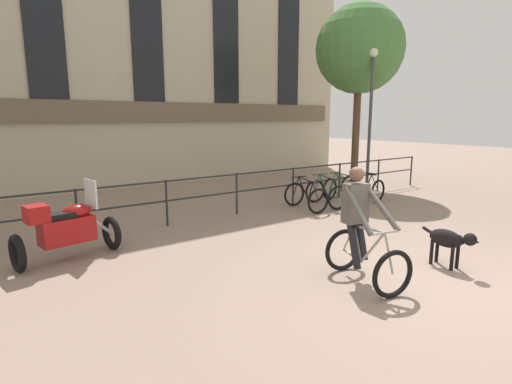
% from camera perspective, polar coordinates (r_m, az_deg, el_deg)
% --- Properties ---
extents(ground_plane, '(60.00, 60.00, 0.00)m').
position_cam_1_polar(ground_plane, '(6.63, 23.28, -11.66)').
color(ground_plane, gray).
extents(canal_railing, '(15.05, 0.05, 1.05)m').
position_cam_1_polar(canal_railing, '(9.99, -2.79, 0.76)').
color(canal_railing, '#232326').
rests_on(canal_railing, ground_plane).
extents(building_facade, '(18.00, 0.72, 10.97)m').
position_cam_1_polar(building_facade, '(15.33, -15.83, 21.71)').
color(building_facade, '#BCB299').
rests_on(building_facade, ground_plane).
extents(cyclist_with_bike, '(0.91, 1.29, 1.70)m').
position_cam_1_polar(cyclist_with_bike, '(6.13, 14.83, -5.39)').
color(cyclist_with_bike, black).
rests_on(cyclist_with_bike, ground_plane).
extents(dog, '(0.26, 0.96, 0.66)m').
position_cam_1_polar(dog, '(7.21, 25.95, -6.18)').
color(dog, black).
rests_on(dog, ground_plane).
extents(parked_motorcycle, '(1.77, 0.91, 1.35)m').
position_cam_1_polar(parked_motorcycle, '(7.52, -25.50, -4.72)').
color(parked_motorcycle, black).
rests_on(parked_motorcycle, ground_plane).
extents(parked_bicycle_near_lamp, '(0.78, 1.18, 0.86)m').
position_cam_1_polar(parked_bicycle_near_lamp, '(10.61, 7.13, -0.64)').
color(parked_bicycle_near_lamp, black).
rests_on(parked_bicycle_near_lamp, ground_plane).
extents(parked_bicycle_mid_left, '(0.83, 1.20, 0.86)m').
position_cam_1_polar(parked_bicycle_mid_left, '(11.14, 10.00, -0.19)').
color(parked_bicycle_mid_left, black).
rests_on(parked_bicycle_mid_left, ground_plane).
extents(parked_bicycle_mid_right, '(0.80, 1.19, 0.86)m').
position_cam_1_polar(parked_bicycle_mid_right, '(11.69, 12.61, 0.23)').
color(parked_bicycle_mid_right, black).
rests_on(parked_bicycle_mid_right, ground_plane).
extents(parked_bicycle_far_end, '(0.77, 1.17, 0.86)m').
position_cam_1_polar(parked_bicycle_far_end, '(12.26, 14.97, 0.60)').
color(parked_bicycle_far_end, black).
rests_on(parked_bicycle_far_end, ground_plane).
extents(street_lamp, '(0.28, 0.28, 4.55)m').
position_cam_1_polar(street_lamp, '(13.56, 16.04, 10.78)').
color(street_lamp, '#424247').
rests_on(street_lamp, ground_plane).
extents(tree_canalside_right, '(3.04, 3.04, 6.27)m').
position_cam_1_polar(tree_canalside_right, '(15.10, 14.59, 19.08)').
color(tree_canalside_right, brown).
rests_on(tree_canalside_right, ground_plane).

